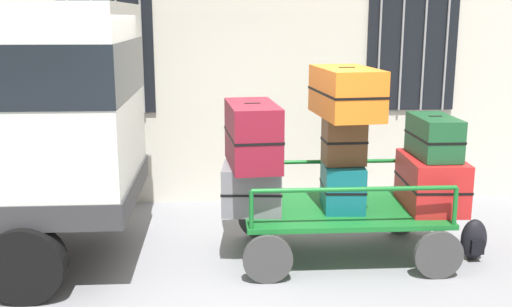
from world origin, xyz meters
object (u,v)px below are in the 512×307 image
(luggage_cart, at_px, (342,218))
(suitcase_center_bottom, at_px, (431,182))
(suitcase_left_bottom, at_px, (252,188))
(suitcase_midleft_bottom, at_px, (342,186))
(backpack, at_px, (474,240))
(suitcase_midleft_middle, at_px, (344,140))
(suitcase_left_middle, at_px, (252,135))
(suitcase_midleft_top, at_px, (346,92))
(suitcase_center_middle, at_px, (434,137))

(luggage_cart, relative_size, suitcase_center_bottom, 2.31)
(suitcase_left_bottom, height_order, suitcase_midleft_bottom, suitcase_left_bottom)
(suitcase_left_bottom, height_order, backpack, suitcase_left_bottom)
(suitcase_midleft_bottom, height_order, suitcase_midleft_middle, suitcase_midleft_middle)
(suitcase_left_bottom, distance_m, suitcase_center_bottom, 1.88)
(suitcase_left_bottom, distance_m, suitcase_midleft_bottom, 0.94)
(suitcase_left_middle, xyz_separation_m, suitcase_midleft_top, (0.94, 0.03, 0.42))
(suitcase_midleft_top, xyz_separation_m, backpack, (1.36, -0.18, -1.53))
(suitcase_left_middle, bearing_deg, suitcase_center_bottom, 1.36)
(suitcase_left_bottom, xyz_separation_m, suitcase_left_middle, (0.00, -0.03, 0.56))
(suitcase_midleft_top, bearing_deg, suitcase_center_bottom, 1.12)
(suitcase_left_bottom, distance_m, suitcase_midleft_middle, 1.06)
(suitcase_left_middle, distance_m, suitcase_midleft_top, 1.03)
(suitcase_midleft_bottom, bearing_deg, suitcase_center_bottom, -0.19)
(suitcase_left_bottom, bearing_deg, suitcase_midleft_bottom, 1.26)
(luggage_cart, bearing_deg, suitcase_midleft_middle, 90.00)
(luggage_cart, relative_size, suitcase_midleft_bottom, 3.48)
(suitcase_left_middle, height_order, suitcase_midleft_top, suitcase_midleft_top)
(luggage_cart, relative_size, backpack, 4.85)
(suitcase_midleft_bottom, bearing_deg, suitcase_left_middle, -177.11)
(backpack, bearing_deg, suitcase_midleft_middle, 171.91)
(suitcase_center_bottom, bearing_deg, suitcase_left_bottom, -179.46)
(luggage_cart, bearing_deg, suitcase_center_bottom, 0.60)
(luggage_cart, xyz_separation_m, suitcase_center_bottom, (0.94, 0.01, 0.37))
(luggage_cart, xyz_separation_m, suitcase_midleft_bottom, (0.00, 0.01, 0.34))
(suitcase_midleft_bottom, xyz_separation_m, suitcase_center_bottom, (0.94, -0.00, 0.03))
(luggage_cart, relative_size, suitcase_midleft_middle, 4.29)
(suitcase_center_middle, xyz_separation_m, backpack, (0.42, -0.21, -1.06))
(suitcase_midleft_top, height_order, suitcase_center_bottom, suitcase_midleft_top)
(suitcase_midleft_middle, height_order, suitcase_center_bottom, suitcase_midleft_middle)
(luggage_cart, relative_size, suitcase_midleft_top, 2.01)
(suitcase_center_bottom, bearing_deg, suitcase_left_middle, -178.64)
(suitcase_center_middle, distance_m, backpack, 1.16)
(suitcase_left_middle, height_order, suitcase_center_middle, suitcase_left_middle)
(luggage_cart, distance_m, suitcase_left_bottom, 1.00)
(suitcase_left_bottom, height_order, suitcase_left_middle, suitcase_left_middle)
(suitcase_left_bottom, relative_size, suitcase_midleft_middle, 1.32)
(suitcase_midleft_bottom, bearing_deg, suitcase_midleft_middle, -90.00)
(suitcase_midleft_bottom, relative_size, suitcase_midleft_middle, 1.24)
(suitcase_midleft_middle, bearing_deg, suitcase_left_bottom, -179.00)
(suitcase_left_bottom, height_order, suitcase_midleft_top, suitcase_midleft_top)
(suitcase_center_bottom, bearing_deg, suitcase_midleft_top, -178.88)
(suitcase_left_bottom, distance_m, suitcase_center_middle, 1.94)
(suitcase_midleft_top, distance_m, suitcase_center_bottom, 1.34)
(suitcase_left_middle, xyz_separation_m, suitcase_center_middle, (1.88, 0.06, -0.05))
(suitcase_left_middle, bearing_deg, suitcase_midleft_middle, 2.63)
(luggage_cart, bearing_deg, backpack, -7.74)
(suitcase_left_bottom, xyz_separation_m, suitcase_midleft_top, (0.94, -0.00, 0.98))
(suitcase_left_bottom, xyz_separation_m, suitcase_midleft_middle, (0.94, 0.02, 0.48))
(luggage_cart, distance_m, suitcase_midleft_bottom, 0.34)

